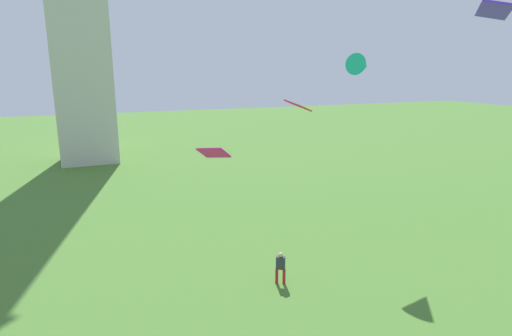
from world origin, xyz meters
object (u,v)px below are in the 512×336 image
(kite_flying_1, at_px, (494,10))
(kite_flying_6, at_px, (214,153))
(kite_flying_0, at_px, (298,106))
(kite_flying_4, at_px, (361,66))
(person_4, at_px, (281,266))

(kite_flying_1, relative_size, kite_flying_6, 1.26)
(kite_flying_0, relative_size, kite_flying_6, 1.02)
(kite_flying_0, height_order, kite_flying_4, kite_flying_4)
(person_4, height_order, kite_flying_6, kite_flying_6)
(kite_flying_1, bearing_deg, kite_flying_4, 24.36)
(kite_flying_1, relative_size, kite_flying_4, 0.69)
(kite_flying_1, distance_m, kite_flying_4, 12.95)
(kite_flying_1, height_order, kite_flying_6, kite_flying_1)
(kite_flying_4, bearing_deg, kite_flying_1, 130.95)
(kite_flying_1, xyz_separation_m, kite_flying_4, (3.85, 12.26, -1.65))
(kite_flying_1, bearing_deg, kite_flying_0, 71.12)
(kite_flying_0, xyz_separation_m, kite_flying_4, (7.53, 5.70, 1.85))
(kite_flying_1, xyz_separation_m, kite_flying_6, (-8.08, 5.35, -5.14))
(person_4, xyz_separation_m, kite_flying_6, (-4.31, -2.58, 6.94))
(person_4, distance_m, kite_flying_4, 13.62)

